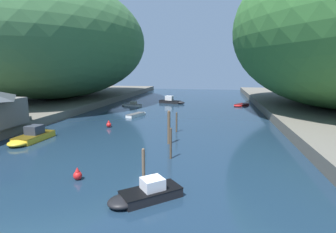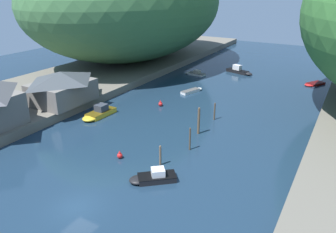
{
  "view_description": "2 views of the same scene",
  "coord_description": "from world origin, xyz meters",
  "px_view_note": "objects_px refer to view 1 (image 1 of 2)",
  "views": [
    {
      "loc": [
        7.8,
        -7.73,
        8.08
      ],
      "look_at": [
        2.33,
        21.47,
        2.6
      ],
      "focal_mm": 28.0,
      "sensor_mm": 36.0,
      "label": 1
    },
    {
      "loc": [
        18.83,
        -16.64,
        18.38
      ],
      "look_at": [
        -1.08,
        18.08,
        2.04
      ],
      "focal_mm": 35.0,
      "sensor_mm": 36.0,
      "label": 2
    }
  ],
  "objects_px": {
    "boat_red_skiff": "(144,194)",
    "boat_moored_right": "(31,137)",
    "boat_near_quay": "(137,114)",
    "boat_open_rowboat": "(240,105)",
    "boat_far_upstream": "(131,105)",
    "channel_buoy_far": "(78,175)",
    "channel_buoy_near": "(109,124)",
    "boat_yellow_tender": "(172,101)"
  },
  "relations": [
    {
      "from": "boat_moored_right",
      "to": "channel_buoy_near",
      "type": "bearing_deg",
      "value": -122.26
    },
    {
      "from": "channel_buoy_far",
      "to": "boat_near_quay",
      "type": "bearing_deg",
      "value": 97.63
    },
    {
      "from": "boat_near_quay",
      "to": "channel_buoy_far",
      "type": "bearing_deg",
      "value": -64.23
    },
    {
      "from": "boat_near_quay",
      "to": "boat_open_rowboat",
      "type": "relative_size",
      "value": 1.02
    },
    {
      "from": "boat_yellow_tender",
      "to": "boat_red_skiff",
      "type": "bearing_deg",
      "value": 24.5
    },
    {
      "from": "boat_near_quay",
      "to": "boat_open_rowboat",
      "type": "distance_m",
      "value": 24.3
    },
    {
      "from": "boat_red_skiff",
      "to": "channel_buoy_far",
      "type": "relative_size",
      "value": 4.85
    },
    {
      "from": "boat_near_quay",
      "to": "channel_buoy_near",
      "type": "bearing_deg",
      "value": -79.54
    },
    {
      "from": "boat_far_upstream",
      "to": "channel_buoy_near",
      "type": "distance_m",
      "value": 20.75
    },
    {
      "from": "boat_near_quay",
      "to": "boat_far_upstream",
      "type": "height_order",
      "value": "boat_far_upstream"
    },
    {
      "from": "boat_yellow_tender",
      "to": "boat_open_rowboat",
      "type": "xyz_separation_m",
      "value": [
        15.36,
        -1.4,
        -0.32
      ]
    },
    {
      "from": "channel_buoy_near",
      "to": "boat_yellow_tender",
      "type": "bearing_deg",
      "value": 80.56
    },
    {
      "from": "boat_red_skiff",
      "to": "boat_far_upstream",
      "type": "relative_size",
      "value": 1.01
    },
    {
      "from": "boat_red_skiff",
      "to": "channel_buoy_far",
      "type": "bearing_deg",
      "value": 29.7
    },
    {
      "from": "boat_near_quay",
      "to": "boat_far_upstream",
      "type": "relative_size",
      "value": 1.08
    },
    {
      "from": "channel_buoy_near",
      "to": "channel_buoy_far",
      "type": "xyz_separation_m",
      "value": [
        4.74,
        -16.79,
        -0.03
      ]
    },
    {
      "from": "channel_buoy_far",
      "to": "boat_moored_right",
      "type": "bearing_deg",
      "value": 141.15
    },
    {
      "from": "boat_far_upstream",
      "to": "boat_yellow_tender",
      "type": "bearing_deg",
      "value": -45.62
    },
    {
      "from": "channel_buoy_far",
      "to": "boat_yellow_tender",
      "type": "bearing_deg",
      "value": 90.46
    },
    {
      "from": "channel_buoy_near",
      "to": "channel_buoy_far",
      "type": "relative_size",
      "value": 1.07
    },
    {
      "from": "boat_near_quay",
      "to": "channel_buoy_far",
      "type": "relative_size",
      "value": 5.19
    },
    {
      "from": "boat_far_upstream",
      "to": "channel_buoy_far",
      "type": "height_order",
      "value": "boat_far_upstream"
    },
    {
      "from": "boat_red_skiff",
      "to": "boat_open_rowboat",
      "type": "bearing_deg",
      "value": -52.27
    },
    {
      "from": "boat_far_upstream",
      "to": "channel_buoy_far",
      "type": "relative_size",
      "value": 4.79
    },
    {
      "from": "boat_near_quay",
      "to": "channel_buoy_far",
      "type": "distance_m",
      "value": 26.3
    },
    {
      "from": "boat_moored_right",
      "to": "boat_far_upstream",
      "type": "distance_m",
      "value": 28.89
    },
    {
      "from": "boat_red_skiff",
      "to": "boat_moored_right",
      "type": "relative_size",
      "value": 0.78
    },
    {
      "from": "boat_near_quay",
      "to": "boat_red_skiff",
      "type": "distance_m",
      "value": 29.59
    },
    {
      "from": "boat_near_quay",
      "to": "boat_open_rowboat",
      "type": "xyz_separation_m",
      "value": [
        18.5,
        15.75,
        -0.05
      ]
    },
    {
      "from": "boat_near_quay",
      "to": "boat_yellow_tender",
      "type": "height_order",
      "value": "boat_yellow_tender"
    },
    {
      "from": "boat_red_skiff",
      "to": "boat_yellow_tender",
      "type": "relative_size",
      "value": 0.72
    },
    {
      "from": "boat_near_quay",
      "to": "channel_buoy_near",
      "type": "relative_size",
      "value": 4.84
    },
    {
      "from": "boat_red_skiff",
      "to": "boat_far_upstream",
      "type": "height_order",
      "value": "boat_red_skiff"
    },
    {
      "from": "boat_open_rowboat",
      "to": "channel_buoy_far",
      "type": "relative_size",
      "value": 5.11
    },
    {
      "from": "boat_moored_right",
      "to": "boat_far_upstream",
      "type": "bearing_deg",
      "value": -92.19
    },
    {
      "from": "boat_near_quay",
      "to": "channel_buoy_near",
      "type": "xyz_separation_m",
      "value": [
        -1.25,
        -9.28,
        0.15
      ]
    },
    {
      "from": "boat_red_skiff",
      "to": "boat_moored_right",
      "type": "xyz_separation_m",
      "value": [
        -16.11,
        10.49,
        0.09
      ]
    },
    {
      "from": "boat_moored_right",
      "to": "channel_buoy_far",
      "type": "distance_m",
      "value": 13.43
    },
    {
      "from": "boat_red_skiff",
      "to": "channel_buoy_near",
      "type": "distance_m",
      "value": 21.54
    },
    {
      "from": "boat_moored_right",
      "to": "boat_yellow_tender",
      "type": "height_order",
      "value": "boat_yellow_tender"
    },
    {
      "from": "boat_open_rowboat",
      "to": "boat_far_upstream",
      "type": "bearing_deg",
      "value": 41.2
    },
    {
      "from": "boat_far_upstream",
      "to": "channel_buoy_near",
      "type": "xyz_separation_m",
      "value": [
        3.58,
        -20.44,
        0.08
      ]
    }
  ]
}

